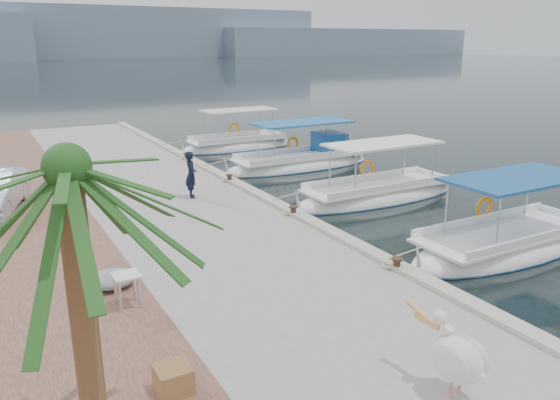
{
  "coord_description": "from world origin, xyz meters",
  "views": [
    {
      "loc": [
        -8.94,
        -12.93,
        5.93
      ],
      "look_at": [
        -1.0,
        1.22,
        1.2
      ],
      "focal_mm": 35.0,
      "sensor_mm": 36.0,
      "label": 1
    }
  ],
  "objects_px": {
    "fishing_caique_e": "(237,147)",
    "date_palm": "(67,170)",
    "fisherman": "(191,175)",
    "fishing_caique_d": "(300,164)",
    "pelican": "(456,357)",
    "fishing_caique_b": "(505,247)",
    "fishing_caique_c": "(377,196)"
  },
  "relations": [
    {
      "from": "fishing_caique_c",
      "to": "fisherman",
      "type": "relative_size",
      "value": 4.46
    },
    {
      "from": "fishing_caique_b",
      "to": "fisherman",
      "type": "height_order",
      "value": "fishing_caique_b"
    },
    {
      "from": "fishing_caique_d",
      "to": "fisherman",
      "type": "bearing_deg",
      "value": -149.98
    },
    {
      "from": "fishing_caique_d",
      "to": "fisherman",
      "type": "height_order",
      "value": "fishing_caique_d"
    },
    {
      "from": "fisherman",
      "to": "date_palm",
      "type": "relative_size",
      "value": 0.34
    },
    {
      "from": "fishing_caique_e",
      "to": "date_palm",
      "type": "xyz_separation_m",
      "value": [
        -12.11,
        -21.64,
        4.4
      ]
    },
    {
      "from": "fishing_caique_e",
      "to": "fisherman",
      "type": "distance_m",
      "value": 11.93
    },
    {
      "from": "fishing_caique_b",
      "to": "pelican",
      "type": "bearing_deg",
      "value": -146.67
    },
    {
      "from": "fishing_caique_d",
      "to": "date_palm",
      "type": "xyz_separation_m",
      "value": [
        -12.78,
        -15.78,
        4.34
      ]
    },
    {
      "from": "fisherman",
      "to": "date_palm",
      "type": "bearing_deg",
      "value": 165.42
    },
    {
      "from": "fishing_caique_d",
      "to": "pelican",
      "type": "bearing_deg",
      "value": -113.81
    },
    {
      "from": "fishing_caique_c",
      "to": "fisherman",
      "type": "height_order",
      "value": "fishing_caique_c"
    },
    {
      "from": "fishing_caique_c",
      "to": "fishing_caique_e",
      "type": "xyz_separation_m",
      "value": [
        -0.32,
        12.13,
        0.0
      ]
    },
    {
      "from": "fishing_caique_e",
      "to": "fisherman",
      "type": "relative_size",
      "value": 4.08
    },
    {
      "from": "fishing_caique_b",
      "to": "date_palm",
      "type": "bearing_deg",
      "value": -164.65
    },
    {
      "from": "fishing_caique_c",
      "to": "date_palm",
      "type": "bearing_deg",
      "value": -142.58
    },
    {
      "from": "fishing_caique_b",
      "to": "fishing_caique_e",
      "type": "relative_size",
      "value": 1.04
    },
    {
      "from": "fishing_caique_e",
      "to": "pelican",
      "type": "bearing_deg",
      "value": -106.66
    },
    {
      "from": "fishing_caique_d",
      "to": "fishing_caique_e",
      "type": "bearing_deg",
      "value": 96.47
    },
    {
      "from": "fishing_caique_b",
      "to": "fisherman",
      "type": "bearing_deg",
      "value": 128.41
    },
    {
      "from": "fishing_caique_c",
      "to": "date_palm",
      "type": "xyz_separation_m",
      "value": [
        -12.43,
        -9.51,
        4.4
      ]
    },
    {
      "from": "fishing_caique_c",
      "to": "fishing_caique_d",
      "type": "relative_size",
      "value": 0.94
    },
    {
      "from": "fishing_caique_d",
      "to": "fishing_caique_e",
      "type": "height_order",
      "value": "same"
    },
    {
      "from": "fishing_caique_b",
      "to": "pelican",
      "type": "xyz_separation_m",
      "value": [
        -6.99,
        -4.6,
        1.03
      ]
    },
    {
      "from": "pelican",
      "to": "date_palm",
      "type": "distance_m",
      "value": 6.37
    },
    {
      "from": "fishing_caique_c",
      "to": "fishing_caique_e",
      "type": "relative_size",
      "value": 1.09
    },
    {
      "from": "fishing_caique_c",
      "to": "fisherman",
      "type": "distance_m",
      "value": 7.2
    },
    {
      "from": "fishing_caique_b",
      "to": "date_palm",
      "type": "distance_m",
      "value": 13.45
    },
    {
      "from": "fishing_caique_c",
      "to": "date_palm",
      "type": "height_order",
      "value": "date_palm"
    },
    {
      "from": "fishing_caique_d",
      "to": "pelican",
      "type": "relative_size",
      "value": 4.88
    },
    {
      "from": "fishing_caique_b",
      "to": "fishing_caique_c",
      "type": "relative_size",
      "value": 0.95
    },
    {
      "from": "fishing_caique_e",
      "to": "date_palm",
      "type": "relative_size",
      "value": 1.38
    }
  ]
}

